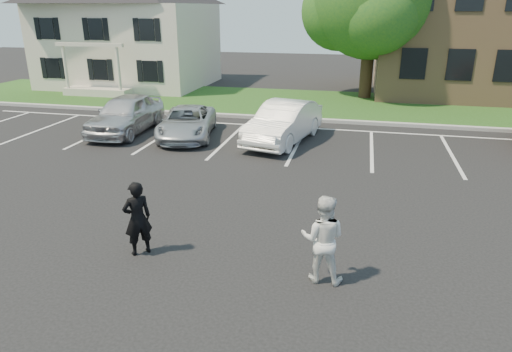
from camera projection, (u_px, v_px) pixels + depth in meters
The scene contains 11 objects.
ground_plane at pixel (246, 243), 10.27m from camera, with size 90.00×90.00×0.00m, color black.
curb at pixel (310, 120), 21.20m from camera, with size 40.00×0.30×0.15m, color gray.
grass_strip at pixel (318, 104), 24.86m from camera, with size 44.00×8.00×0.08m, color #183C0E.
stall_lines at pixel (335, 141), 18.14m from camera, with size 34.00×5.36×0.01m.
house at pixel (129, 26), 29.94m from camera, with size 10.30×9.22×7.60m.
tree at pixel (374, 0), 24.79m from camera, with size 7.80×7.20×8.80m.
man_black_suit at pixel (137, 218), 9.57m from camera, with size 0.60×0.39×1.64m, color black.
man_white_shirt at pixel (323, 239), 8.60m from camera, with size 0.85×0.66×1.76m, color silver.
car_silver_west at pixel (126, 114), 19.09m from camera, with size 1.87×4.65×1.58m, color silver.
car_silver_minivan at pixel (187, 122), 18.46m from camera, with size 2.00×4.35×1.21m, color #B6B9BE.
car_white_sedan at pixel (284, 122), 17.75m from camera, with size 1.64×4.70×1.55m, color white.
Camera 1 is at (2.28, -8.81, 4.98)m, focal length 32.00 mm.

